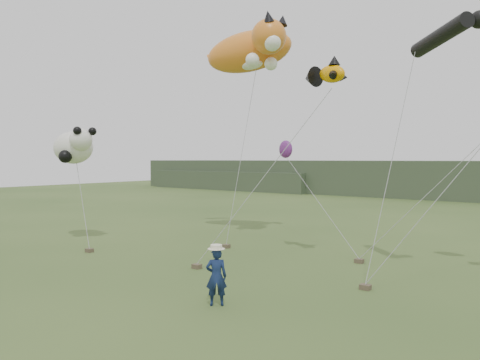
% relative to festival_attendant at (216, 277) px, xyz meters
% --- Properties ---
extents(ground, '(120.00, 120.00, 0.00)m').
position_rel_festival_attendant_xyz_m(ground, '(-1.76, -0.02, -0.83)').
color(ground, '#385123').
rests_on(ground, ground).
extents(headland, '(90.00, 13.00, 4.00)m').
position_rel_festival_attendant_xyz_m(headland, '(-4.87, 44.67, 1.09)').
color(headland, '#2D3D28').
rests_on(headland, ground).
extents(festival_attendant, '(0.72, 0.70, 1.67)m').
position_rel_festival_attendant_xyz_m(festival_attendant, '(0.00, 0.00, 0.00)').
color(festival_attendant, '#132147').
rests_on(festival_attendant, ground).
extents(sandbag_anchors, '(12.61, 5.63, 0.17)m').
position_rel_festival_attendant_xyz_m(sandbag_anchors, '(-2.91, 4.81, -0.75)').
color(sandbag_anchors, brown).
rests_on(sandbag_anchors, ground).
extents(cat_kite, '(6.18, 3.96, 2.85)m').
position_rel_festival_attendant_xyz_m(cat_kite, '(-5.93, 9.93, 9.13)').
color(cat_kite, orange).
rests_on(cat_kite, ground).
extents(fish_kite, '(2.30, 1.50, 1.13)m').
position_rel_festival_attendant_xyz_m(fish_kite, '(-0.13, 6.75, 6.72)').
color(fish_kite, orange).
rests_on(fish_kite, ground).
extents(panda_kite, '(2.92, 1.89, 1.81)m').
position_rel_festival_attendant_xyz_m(panda_kite, '(-12.55, 3.59, 4.00)').
color(panda_kite, white).
rests_on(panda_kite, ground).
extents(misc_kites, '(13.05, 4.90, 2.07)m').
position_rel_festival_attendant_xyz_m(misc_kites, '(0.67, 11.25, 4.63)').
color(misc_kites, orange).
rests_on(misc_kites, ground).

